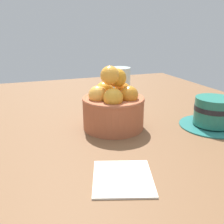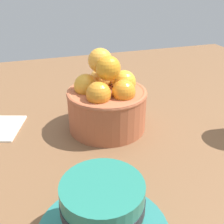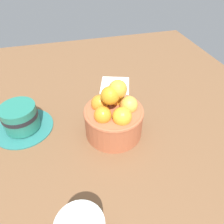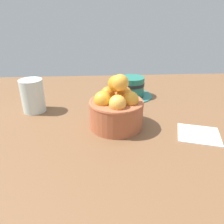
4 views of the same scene
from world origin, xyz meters
The scene contains 4 objects.
ground_plane centered at (0.00, 0.00, -2.08)cm, with size 125.60×102.07×4.15cm, color brown.
terracotta_bowl centered at (-0.01, 0.04, 5.42)cm, with size 14.53×14.53×14.94cm.
coffee_cup centered at (-7.59, -22.66, 3.33)cm, with size 15.27×15.27×7.19cm.
folded_napkin centered at (-20.79, 6.14, 0.30)cm, with size 10.29×9.37×0.60cm, color white.
Camera 3 is at (37.49, -10.42, 40.36)cm, focal length 34.29 mm.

